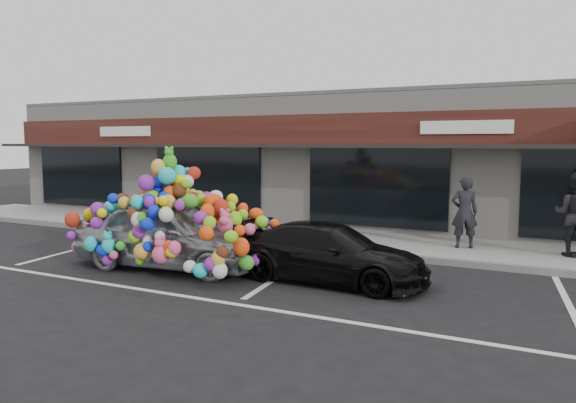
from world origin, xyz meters
The scene contains 12 objects.
ground centered at (0.00, 0.00, 0.00)m, with size 90.00×90.00×0.00m, color black.
shop_building centered at (0.00, 8.44, 2.16)m, with size 24.00×7.20×4.31m.
sidewalk centered at (0.00, 4.00, 0.07)m, with size 26.00×3.00×0.15m, color gray.
kerb centered at (0.00, 2.50, 0.07)m, with size 26.00×0.18×0.16m, color slate.
parking_stripe_left centered at (-3.20, 0.20, 0.00)m, with size 0.12×4.40×0.01m, color silver.
parking_stripe_mid centered at (2.80, 0.20, 0.00)m, with size 0.12×4.40×0.01m, color silver.
parking_stripe_right centered at (8.20, 0.20, 0.00)m, with size 0.12×4.40×0.01m, color silver.
lane_line centered at (2.00, -2.30, 0.00)m, with size 14.00×0.12×0.01m, color silver.
toy_car centered at (0.40, -0.59, 0.91)m, with size 3.12×4.76×2.68m.
black_sedan centered at (3.94, -0.10, 0.57)m, with size 3.96×1.61×1.15m, color black.
pedestrian_a centered at (5.77, 4.01, 1.04)m, with size 0.65×0.42×1.78m, color black.
pedestrian_b centered at (8.21, 4.12, 1.12)m, with size 0.94×0.73×1.93m, color black.
Camera 1 is at (8.24, -10.14, 2.74)m, focal length 35.00 mm.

